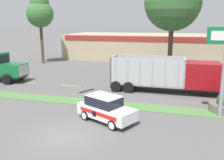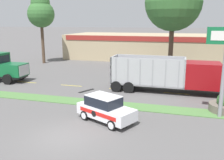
% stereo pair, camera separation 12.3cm
% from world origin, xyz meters
% --- Properties ---
extents(ground_plane, '(600.00, 600.00, 0.00)m').
position_xyz_m(ground_plane, '(0.00, 0.00, 0.00)').
color(ground_plane, '#5B5959').
extents(grass_verge, '(120.00, 1.72, 0.06)m').
position_xyz_m(grass_verge, '(0.00, 6.36, 0.03)').
color(grass_verge, '#517F42').
rests_on(grass_verge, ground_plane).
extents(centre_line_2, '(2.40, 0.14, 0.01)m').
position_xyz_m(centre_line_2, '(-10.22, 11.23, 0.00)').
color(centre_line_2, yellow).
rests_on(centre_line_2, ground_plane).
extents(centre_line_3, '(2.40, 0.14, 0.01)m').
position_xyz_m(centre_line_3, '(-4.82, 11.23, 0.00)').
color(centre_line_3, yellow).
rests_on(centre_line_3, ground_plane).
extents(centre_line_4, '(2.40, 0.14, 0.01)m').
position_xyz_m(centre_line_4, '(0.58, 11.23, 0.00)').
color(centre_line_4, yellow).
rests_on(centre_line_4, ground_plane).
extents(centre_line_5, '(2.40, 0.14, 0.01)m').
position_xyz_m(centre_line_5, '(5.98, 11.23, 0.00)').
color(centre_line_5, yellow).
rests_on(centre_line_5, ground_plane).
extents(dump_truck_lead, '(12.46, 2.86, 3.34)m').
position_xyz_m(dump_truck_lead, '(7.03, 11.50, 1.58)').
color(dump_truck_lead, black).
rests_on(dump_truck_lead, ground_plane).
extents(rally_car, '(4.39, 3.32, 1.79)m').
position_xyz_m(rally_car, '(1.55, 2.99, 0.89)').
color(rally_car, white).
rests_on(rally_car, ground_plane).
extents(store_building_backdrop, '(32.46, 12.10, 4.38)m').
position_xyz_m(store_building_backdrop, '(1.91, 34.04, 2.19)').
color(store_building_backdrop, tan).
rests_on(store_building_backdrop, ground_plane).
extents(tree_behind_left, '(4.18, 4.18, 10.92)m').
position_xyz_m(tree_behind_left, '(-15.51, 23.67, 8.13)').
color(tree_behind_left, brown).
rests_on(tree_behind_left, ground_plane).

